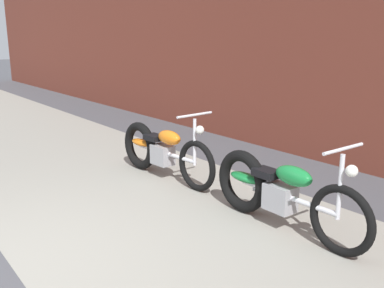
# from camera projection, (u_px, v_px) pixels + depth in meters

# --- Properties ---
(ground_plane) EXTENTS (80.00, 80.00, 0.00)m
(ground_plane) POSITION_uv_depth(u_px,v_px,m) (16.00, 273.00, 3.68)
(ground_plane) COLOR #47474C
(sidewalk_slab) EXTENTS (36.00, 3.50, 0.01)m
(sidewalk_slab) POSITION_uv_depth(u_px,v_px,m) (180.00, 221.00, 4.71)
(sidewalk_slab) COLOR gray
(sidewalk_slab) RESTS_ON ground
(brick_building_wall) EXTENTS (36.00, 0.50, 4.71)m
(brick_building_wall) POSITION_uv_depth(u_px,v_px,m) (371.00, 10.00, 6.20)
(brick_building_wall) COLOR brown
(brick_building_wall) RESTS_ON ground
(motorcycle_orange) EXTENTS (2.01, 0.58, 1.03)m
(motorcycle_orange) POSITION_uv_depth(u_px,v_px,m) (159.00, 150.00, 6.17)
(motorcycle_orange) COLOR black
(motorcycle_orange) RESTS_ON ground
(motorcycle_green) EXTENTS (2.01, 0.58, 1.03)m
(motorcycle_green) POSITION_uv_depth(u_px,v_px,m) (275.00, 190.00, 4.53)
(motorcycle_green) COLOR black
(motorcycle_green) RESTS_ON ground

